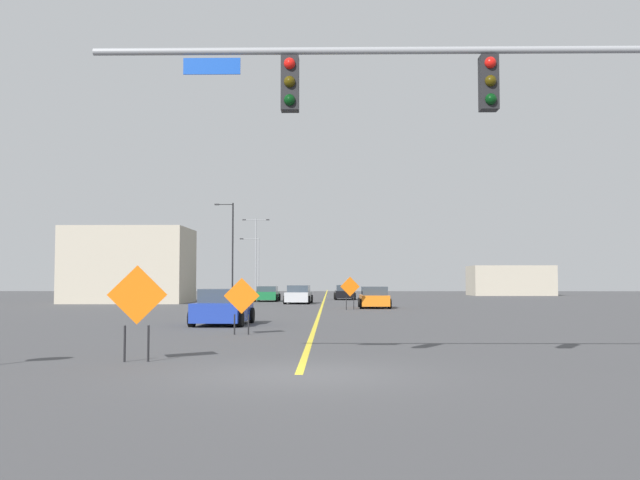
{
  "coord_description": "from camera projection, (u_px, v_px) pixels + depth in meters",
  "views": [
    {
      "loc": [
        0.6,
        -13.66,
        1.76
      ],
      "look_at": [
        0.07,
        22.54,
        3.8
      ],
      "focal_mm": 40.59,
      "sensor_mm": 36.0,
      "label": 1
    }
  ],
  "objects": [
    {
      "name": "traffic_signal_assembly",
      "position": [
        486.0,
        112.0,
        13.76
      ],
      "size": [
        11.5,
        0.44,
        6.52
      ],
      "color": "gray",
      "rests_on": "ground"
    },
    {
      "name": "road_centre_stripe",
      "position": [
        325.0,
        298.0,
        73.39
      ],
      "size": [
        0.16,
        119.89,
        0.01
      ],
      "color": "yellow",
      "rests_on": "ground"
    },
    {
      "name": "car_green_passing",
      "position": [
        267.0,
        294.0,
        61.77
      ],
      "size": [
        2.04,
        4.41,
        1.28
      ],
      "color": "#196B38",
      "rests_on": "ground"
    },
    {
      "name": "car_silver_mid",
      "position": [
        299.0,
        295.0,
        55.73
      ],
      "size": [
        2.14,
        4.55,
        1.4
      ],
      "color": "#B7BABF",
      "rests_on": "ground"
    },
    {
      "name": "car_blue_distant",
      "position": [
        223.0,
        308.0,
        28.94
      ],
      "size": [
        2.24,
        3.95,
        1.43
      ],
      "color": "#1E389E",
      "rests_on": "ground"
    },
    {
      "name": "roadside_building_west",
      "position": [
        130.0,
        265.0,
        57.66
      ],
      "size": [
        9.42,
        6.84,
        5.96
      ],
      "color": "#B2A893",
      "rests_on": "ground"
    },
    {
      "name": "car_orange_approaching",
      "position": [
        374.0,
        298.0,
        46.61
      ],
      "size": [
        1.98,
        4.09,
        1.38
      ],
      "color": "orange",
      "rests_on": "ground"
    },
    {
      "name": "construction_sign_left_lane",
      "position": [
        137.0,
        300.0,
        15.79
      ],
      "size": [
        1.28,
        0.24,
        2.1
      ],
      "color": "orange",
      "rests_on": "ground"
    },
    {
      "name": "car_black_far",
      "position": [
        345.0,
        293.0,
        67.22
      ],
      "size": [
        1.99,
        4.15,
        1.36
      ],
      "color": "black",
      "rests_on": "ground"
    },
    {
      "name": "street_lamp_far_right",
      "position": [
        231.0,
        246.0,
        71.84
      ],
      "size": [
        1.92,
        0.24,
        9.51
      ],
      "color": "black",
      "rests_on": "ground"
    },
    {
      "name": "roadside_building_east",
      "position": [
        510.0,
        281.0,
        86.43
      ],
      "size": [
        9.51,
        6.05,
        3.54
      ],
      "color": "#B2A893",
      "rests_on": "ground"
    },
    {
      "name": "construction_sign_median_near",
      "position": [
        350.0,
        289.0,
        43.85
      ],
      "size": [
        1.18,
        0.3,
        2.0
      ],
      "color": "orange",
      "rests_on": "ground"
    },
    {
      "name": "construction_sign_median_far",
      "position": [
        242.0,
        299.0,
        23.69
      ],
      "size": [
        1.17,
        0.11,
        1.85
      ],
      "color": "orange",
      "rests_on": "ground"
    },
    {
      "name": "ground",
      "position": [
        299.0,
        375.0,
        13.54
      ],
      "size": [
        215.81,
        215.81,
        0.0
      ],
      "primitive_type": "plane",
      "color": "#444447"
    },
    {
      "name": "street_lamp_far_left",
      "position": [
        257.0,
        262.0,
        91.12
      ],
      "size": [
        2.45,
        0.24,
        7.19
      ],
      "color": "gray",
      "rests_on": "ground"
    },
    {
      "name": "street_lamp_near_right",
      "position": [
        256.0,
        250.0,
        95.05
      ],
      "size": [
        3.57,
        0.24,
        9.93
      ],
      "color": "gray",
      "rests_on": "ground"
    }
  ]
}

